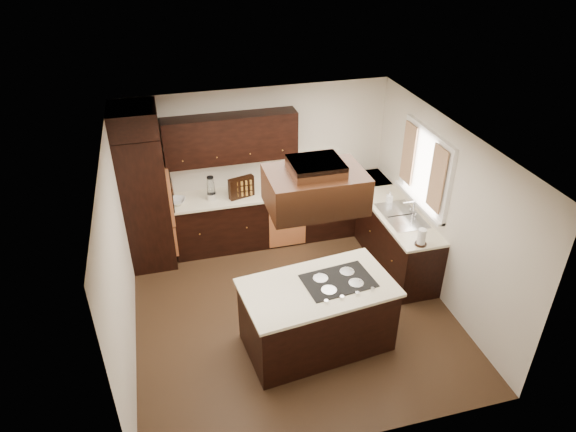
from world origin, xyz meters
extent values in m
cube|color=#4F3520|center=(0.00, 0.00, -0.01)|extent=(4.20, 4.20, 0.02)
cube|color=silver|center=(0.00, 0.00, 2.51)|extent=(4.20, 4.20, 0.02)
cube|color=beige|center=(0.00, 2.11, 1.25)|extent=(4.20, 0.02, 2.50)
cube|color=beige|center=(0.00, -2.11, 1.25)|extent=(4.20, 0.02, 2.50)
cube|color=beige|center=(-2.11, 0.00, 1.25)|extent=(0.02, 4.20, 2.50)
cube|color=beige|center=(2.11, 0.00, 1.25)|extent=(0.02, 4.20, 2.50)
cube|color=black|center=(-1.78, 1.71, 1.06)|extent=(0.65, 0.75, 2.12)
cube|color=#C8703F|center=(-1.43, 1.71, 1.12)|extent=(0.05, 0.62, 0.78)
cube|color=black|center=(0.03, 1.80, 0.44)|extent=(2.93, 0.60, 0.88)
cube|color=black|center=(1.80, 0.90, 0.44)|extent=(0.60, 2.40, 0.88)
cube|color=#F7EDCA|center=(0.03, 1.79, 0.90)|extent=(2.93, 0.63, 0.04)
cube|color=#F7EDCA|center=(1.79, 0.90, 0.90)|extent=(0.63, 2.40, 0.04)
cube|color=black|center=(-0.43, 1.93, 1.81)|extent=(2.00, 0.34, 0.72)
cube|color=#C8703F|center=(0.33, 1.50, 0.40)|extent=(0.60, 0.05, 0.72)
cube|color=white|center=(2.07, 0.55, 1.65)|extent=(0.06, 1.32, 1.12)
cube|color=white|center=(2.10, 0.55, 1.65)|extent=(0.00, 1.20, 1.00)
cube|color=beige|center=(2.01, 0.13, 1.70)|extent=(0.02, 0.34, 0.90)
cube|color=beige|center=(2.01, 0.97, 1.70)|extent=(0.02, 0.34, 0.90)
cube|color=silver|center=(1.80, 0.55, 0.92)|extent=(0.52, 0.84, 0.01)
cube|color=black|center=(0.13, -0.68, 0.44)|extent=(1.84, 1.15, 0.88)
cube|color=#F7EDCA|center=(0.13, -0.68, 0.90)|extent=(1.91, 1.22, 0.04)
cube|color=black|center=(0.39, -0.65, 0.93)|extent=(0.88, 0.64, 0.01)
cube|color=black|center=(0.10, -0.55, 2.16)|extent=(1.05, 0.72, 0.42)
cube|color=black|center=(0.10, -0.55, 2.44)|extent=(0.55, 0.50, 0.13)
cylinder|color=silver|center=(-0.81, 1.75, 0.97)|extent=(0.15, 0.15, 0.10)
cone|color=silver|center=(-0.81, 1.75, 1.15)|extent=(0.13, 0.13, 0.26)
cube|color=black|center=(-0.35, 1.70, 1.09)|extent=(0.41, 0.21, 0.33)
imported|color=white|center=(-1.35, 1.75, 0.96)|extent=(0.36, 0.36, 0.07)
imported|color=white|center=(1.78, 0.96, 1.01)|extent=(0.09, 0.09, 0.18)
cylinder|color=white|center=(1.71, -0.20, 1.04)|extent=(0.11, 0.11, 0.24)
camera|label=1|loc=(-1.44, -5.19, 4.79)|focal=32.00mm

